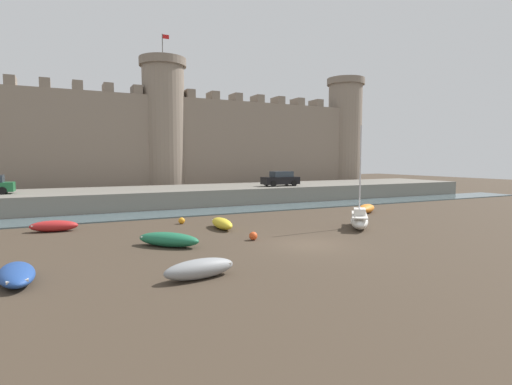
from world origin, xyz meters
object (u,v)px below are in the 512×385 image
Objects in this scene: rowboat_foreground_left at (200,268)px; rowboat_near_channel_right at (17,274)px; rowboat_midflat_left at (54,226)px; rowboat_midflat_centre at (168,239)px; car_quay_centre_west at (281,179)px; sailboat_foreground_right at (359,219)px; mooring_buoy_near_shore at (182,221)px; rowboat_midflat_right at (366,208)px; mooring_buoy_near_channel at (253,236)px; rowboat_foreground_centre at (222,223)px.

rowboat_near_channel_right is at bearing 158.16° from rowboat_foreground_left.
rowboat_foreground_left reaches higher than rowboat_midflat_left.
rowboat_midflat_left is at bearing 126.12° from rowboat_midflat_centre.
sailboat_foreground_right is at bearing -101.95° from car_quay_centre_west.
rowboat_midflat_centre is 7.12× the size of mooring_buoy_near_shore.
rowboat_midflat_right is (5.70, 5.75, -0.20)m from sailboat_foreground_right.
rowboat_foreground_left reaches higher than mooring_buoy_near_shore.
car_quay_centre_west reaches higher than rowboat_midflat_left.
rowboat_midflat_right is 6.93× the size of mooring_buoy_near_channel.
rowboat_foreground_left is (-19.07, -12.05, 0.02)m from rowboat_midflat_right.
rowboat_foreground_left is (6.40, -2.56, 0.07)m from rowboat_near_channel_right.
sailboat_foreground_right is 2.02× the size of rowboat_near_channel_right.
rowboat_midflat_centre is 0.81× the size of car_quay_centre_west.
car_quay_centre_west reaches higher than mooring_buoy_near_channel.
rowboat_near_channel_right is (-11.24, -7.49, -0.04)m from rowboat_foreground_centre.
mooring_buoy_near_channel is (11.50, 3.21, -0.10)m from rowboat_near_channel_right.
rowboat_midflat_left is at bearing 110.82° from rowboat_foreground_left.
sailboat_foreground_right reaches higher than rowboat_foreground_centre.
rowboat_foreground_centre is 4.30m from mooring_buoy_near_channel.
rowboat_foreground_centre reaches higher than rowboat_near_channel_right.
rowboat_foreground_left reaches higher than rowboat_near_channel_right.
rowboat_near_channel_right is at bearing -131.22° from mooring_buoy_near_shore.
rowboat_midflat_right reaches higher than rowboat_near_channel_right.
rowboat_near_channel_right is 1.13× the size of rowboat_midflat_left.
rowboat_midflat_right reaches higher than rowboat_foreground_centre.
rowboat_midflat_centre is at bearing 174.39° from mooring_buoy_near_channel.
car_quay_centre_west is (12.19, 13.51, 2.10)m from rowboat_foreground_centre.
car_quay_centre_west reaches higher than rowboat_foreground_left.
rowboat_foreground_centre is 0.92× the size of rowboat_midflat_centre.
rowboat_midflat_right is 1.10× the size of rowboat_foreground_left.
rowboat_midflat_left is 0.90× the size of rowboat_midflat_right.
car_quay_centre_west is (3.65, 17.26, 1.90)m from sailboat_foreground_right.
rowboat_midflat_right is (24.35, -1.83, 0.01)m from rowboat_midflat_left.
sailboat_foreground_right is at bearing -134.75° from rowboat_midflat_right.
sailboat_foreground_right is 17.74m from car_quay_centre_west.
rowboat_foreground_centre is 13.51m from rowboat_near_channel_right.
mooring_buoy_near_shore is 0.11× the size of car_quay_centre_west.
rowboat_midflat_right is at bearing 17.19° from rowboat_midflat_centre.
rowboat_midflat_centre is 7.64m from rowboat_near_channel_right.
mooring_buoy_near_shore is at bearing 48.78° from rowboat_near_channel_right.
rowboat_foreground_centre is 1.00× the size of rowboat_foreground_left.
rowboat_midflat_left is 13.18m from mooring_buoy_near_channel.
mooring_buoy_near_channel is at bearing -155.78° from rowboat_midflat_right.
mooring_buoy_near_channel is at bearing 15.58° from rowboat_near_channel_right.
rowboat_foreground_left reaches higher than mooring_buoy_near_channel.
car_quay_centre_west reaches higher than rowboat_near_channel_right.
rowboat_midflat_centre is 0.99× the size of rowboat_midflat_right.
mooring_buoy_near_shore is 7.78m from mooring_buoy_near_channel.
car_quay_centre_west reaches higher than rowboat_foreground_centre.
rowboat_near_channel_right is 7.31× the size of mooring_buoy_near_shore.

